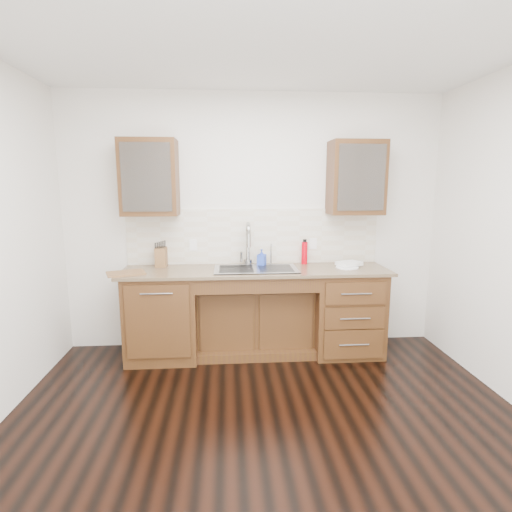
{
  "coord_description": "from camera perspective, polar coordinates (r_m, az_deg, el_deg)",
  "views": [
    {
      "loc": [
        -0.28,
        -2.53,
        1.76
      ],
      "look_at": [
        0.0,
        1.4,
        1.05
      ],
      "focal_mm": 28.0,
      "sensor_mm": 36.0,
      "label": 1
    }
  ],
  "objects": [
    {
      "name": "dish_towel",
      "position": [
        4.28,
        13.14,
        -1.05
      ],
      "size": [
        0.29,
        0.26,
        0.04
      ],
      "primitive_type": "cube",
      "rotation": [
        0.0,
        0.0,
        0.44
      ],
      "color": "white",
      "rests_on": "plate"
    },
    {
      "name": "plate",
      "position": [
        4.22,
        12.89,
        -1.57
      ],
      "size": [
        0.27,
        0.27,
        0.01
      ],
      "primitive_type": "cylinder",
      "rotation": [
        0.0,
        0.0,
        -0.17
      ],
      "color": "white",
      "rests_on": "countertop"
    },
    {
      "name": "cup_left_b",
      "position": [
        4.16,
        -13.29,
        10.03
      ],
      "size": [
        0.09,
        0.09,
        0.08
      ],
      "primitive_type": "imported",
      "rotation": [
        0.0,
        0.0,
        0.06
      ],
      "color": "white",
      "rests_on": "upper_cabinet_left"
    },
    {
      "name": "base_cabinet_left",
      "position": [
        4.24,
        -13.1,
        -8.21
      ],
      "size": [
        0.7,
        0.62,
        0.88
      ],
      "primitive_type": "cube",
      "color": "#593014",
      "rests_on": "ground"
    },
    {
      "name": "backsplash",
      "position": [
        4.32,
        -0.32,
        2.82
      ],
      "size": [
        2.7,
        0.02,
        0.59
      ],
      "primitive_type": "cube",
      "color": "beige",
      "rests_on": "wall_back"
    },
    {
      "name": "outlet_left",
      "position": [
        4.32,
        -8.95,
        1.57
      ],
      "size": [
        0.08,
        0.01,
        0.12
      ],
      "primitive_type": "cube",
      "color": "white",
      "rests_on": "backsplash"
    },
    {
      "name": "upper_cabinet_left",
      "position": [
        4.18,
        -14.95,
        10.76
      ],
      "size": [
        0.55,
        0.34,
        0.75
      ],
      "primitive_type": "cube",
      "color": "#593014",
      "rests_on": "wall_back"
    },
    {
      "name": "wall_back",
      "position": [
        4.36,
        -0.38,
        4.82
      ],
      "size": [
        4.0,
        0.1,
        2.7
      ],
      "primitive_type": "cube",
      "color": "silver",
      "rests_on": "ground"
    },
    {
      "name": "filter_tap",
      "position": [
        4.27,
        2.17,
        0.36
      ],
      "size": [
        0.02,
        0.02,
        0.24
      ],
      "primitive_type": "cylinder",
      "color": "#999993",
      "rests_on": "countertop"
    },
    {
      "name": "cup_right_b",
      "position": [
        4.36,
        15.62,
        9.93
      ],
      "size": [
        0.1,
        0.1,
        0.08
      ],
      "primitive_type": "imported",
      "rotation": [
        0.0,
        0.0,
        0.13
      ],
      "color": "silver",
      "rests_on": "upper_cabinet_right"
    },
    {
      "name": "knife_block",
      "position": [
        4.3,
        -13.39,
        -0.12
      ],
      "size": [
        0.11,
        0.18,
        0.2
      ],
      "primitive_type": "cube",
      "rotation": [
        0.0,
        0.0,
        0.01
      ],
      "color": "olive",
      "rests_on": "countertop"
    },
    {
      "name": "cutting_board",
      "position": [
        4.04,
        -18.1,
        -2.33
      ],
      "size": [
        0.41,
        0.35,
        0.02
      ],
      "primitive_type": "cube",
      "rotation": [
        0.0,
        0.0,
        0.36
      ],
      "color": "#9C5622",
      "rests_on": "countertop"
    },
    {
      "name": "upper_cabinet_right",
      "position": [
        4.32,
        14.1,
        10.77
      ],
      "size": [
        0.55,
        0.34,
        0.75
      ],
      "primitive_type": "cube",
      "color": "#593014",
      "rests_on": "wall_back"
    },
    {
      "name": "ceiling",
      "position": [
        2.73,
        2.48,
        31.44
      ],
      "size": [
        4.0,
        3.5,
        0.1
      ],
      "primitive_type": "cube",
      "color": "white",
      "rests_on": "wall_back"
    },
    {
      "name": "soap_bottle",
      "position": [
        4.2,
        0.81,
        -0.21
      ],
      "size": [
        0.11,
        0.11,
        0.18
      ],
      "primitive_type": "imported",
      "rotation": [
        0.0,
        0.0,
        -0.43
      ],
      "color": "blue",
      "rests_on": "countertop"
    },
    {
      "name": "faucet",
      "position": [
        4.23,
        -1.18,
        1.36
      ],
      "size": [
        0.04,
        0.04,
        0.4
      ],
      "primitive_type": "cylinder",
      "color": "#999993",
      "rests_on": "countertop"
    },
    {
      "name": "wall_front",
      "position": [
        0.89,
        15.88,
        -17.84
      ],
      "size": [
        4.0,
        0.1,
        2.7
      ],
      "primitive_type": "cube",
      "color": "silver",
      "rests_on": "ground"
    },
    {
      "name": "ground",
      "position": [
        3.13,
        2.05,
        -25.19
      ],
      "size": [
        4.0,
        3.5,
        0.1
      ],
      "primitive_type": "cube",
      "color": "black"
    },
    {
      "name": "water_bottle",
      "position": [
        4.33,
        6.94,
        0.43
      ],
      "size": [
        0.08,
        0.08,
        0.24
      ],
      "primitive_type": "cylinder",
      "rotation": [
        0.0,
        0.0,
        -0.29
      ],
      "color": "#C7000E",
      "rests_on": "countertop"
    },
    {
      "name": "cup_left_a",
      "position": [
        4.2,
        -16.42,
        9.91
      ],
      "size": [
        0.14,
        0.14,
        0.09
      ],
      "primitive_type": "imported",
      "rotation": [
        0.0,
        0.0,
        0.29
      ],
      "color": "white",
      "rests_on": "upper_cabinet_left"
    },
    {
      "name": "outlet_right",
      "position": [
        4.41,
        8.16,
        1.76
      ],
      "size": [
        0.08,
        0.01,
        0.12
      ],
      "primitive_type": "cube",
      "color": "white",
      "rests_on": "backsplash"
    },
    {
      "name": "base_cabinet_center",
      "position": [
        4.31,
        -0.13,
        -8.89
      ],
      "size": [
        1.2,
        0.44,
        0.7
      ],
      "primitive_type": "cube",
      "color": "#593014",
      "rests_on": "ground"
    },
    {
      "name": "base_cabinet_right",
      "position": [
        4.36,
        12.62,
        -7.65
      ],
      "size": [
        0.7,
        0.62,
        0.88
      ],
      "primitive_type": "cube",
      "color": "#593014",
      "rests_on": "ground"
    },
    {
      "name": "cup_right_a",
      "position": [
        4.3,
        13.32,
        10.15
      ],
      "size": [
        0.13,
        0.13,
        0.1
      ],
      "primitive_type": "imported",
      "rotation": [
        0.0,
        0.0,
        -0.01
      ],
      "color": "white",
      "rests_on": "upper_cabinet_right"
    },
    {
      "name": "sink",
      "position": [
        4.06,
        -0.01,
        -3.1
      ],
      "size": [
        0.84,
        0.46,
        0.19
      ],
      "primitive_type": "cube",
      "color": "#9E9EA5",
      "rests_on": "countertop"
    },
    {
      "name": "countertop",
      "position": [
        4.06,
        -0.03,
        -2.09
      ],
      "size": [
        2.7,
        0.65,
        0.03
      ],
      "primitive_type": "cube",
      "color": "#84705B",
      "rests_on": "base_cabinet_left"
    }
  ]
}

